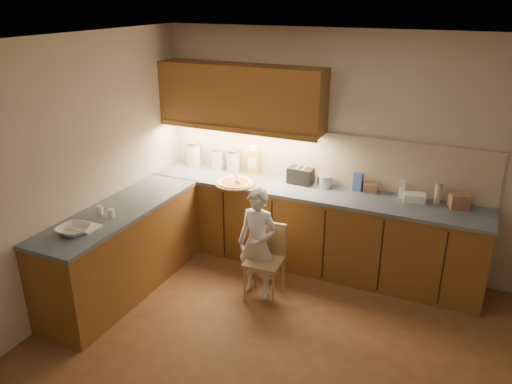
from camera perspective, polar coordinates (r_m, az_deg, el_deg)
room at (r=3.62m, az=3.61°, el=1.57°), size 4.54×4.50×2.62m
l_counter at (r=5.49m, az=-0.96°, el=-4.87°), size 3.77×2.62×0.92m
backsplash at (r=5.66m, az=7.26°, el=3.99°), size 3.75×0.02×0.58m
upper_cabinets at (r=5.68m, az=-1.77°, el=10.87°), size 1.95×0.36×0.73m
pizza_on_board at (r=5.61m, az=-2.42°, el=1.06°), size 0.45×0.45×0.18m
child at (r=5.03m, az=0.20°, el=-5.95°), size 0.44×0.31×1.17m
wooden_chair at (r=5.09m, az=1.18°, el=-7.24°), size 0.38×0.38×0.78m
mixing_bowl at (r=4.75m, az=-20.15°, el=-4.11°), size 0.29×0.29×0.07m
canister_a at (r=6.23m, az=-7.09°, el=4.39°), size 0.16×0.16×0.31m
canister_b at (r=6.21m, az=-7.14°, el=4.30°), size 0.17×0.17×0.31m
canister_c at (r=6.08m, az=-4.42°, el=3.81°), size 0.14×0.14×0.27m
canister_d at (r=5.99m, az=-2.62°, el=3.63°), size 0.17×0.17×0.27m
oil_jug at (r=5.89m, az=-0.29°, el=3.56°), size 0.13×0.10×0.35m
toaster at (r=5.63m, az=5.11°, el=1.86°), size 0.29×0.18×0.19m
steel_pot at (r=5.57m, az=7.90°, el=1.24°), size 0.18×0.18×0.14m
blue_box at (r=5.52m, az=11.59°, el=1.15°), size 0.11×0.08×0.20m
card_box_a at (r=5.51m, az=12.94°, el=0.47°), size 0.16×0.13×0.10m
white_bottle at (r=5.44m, az=16.35°, el=0.29°), size 0.07×0.07×0.18m
flat_pack at (r=5.40m, az=17.66°, el=-0.59°), size 0.24×0.19×0.09m
tall_jar at (r=5.39m, az=20.07°, el=-0.15°), size 0.07×0.07×0.22m
card_box_b at (r=5.37m, az=22.20°, el=-0.98°), size 0.23×0.21×0.15m
dough_cloth at (r=4.84m, az=-18.97°, el=-3.82°), size 0.26×0.20×0.02m
spice_jar_a at (r=5.08m, az=-17.43°, el=-1.99°), size 0.07×0.07×0.08m
spice_jar_b at (r=4.99m, az=-16.23°, el=-2.31°), size 0.08×0.08×0.08m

